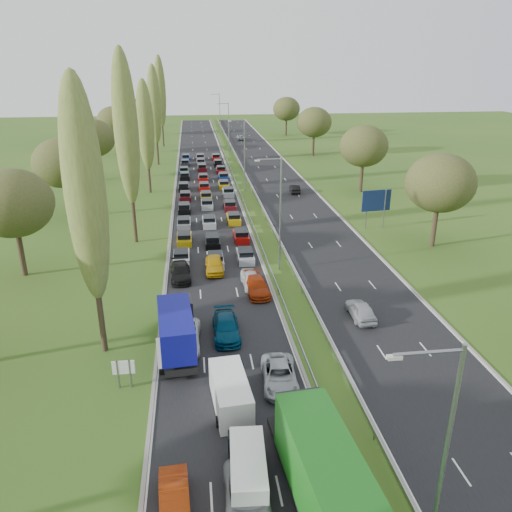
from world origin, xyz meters
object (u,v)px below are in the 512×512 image
blue_lorry (177,328)px  white_van_rear (230,391)px  near_car_1 (174,501)px  near_car_3 (180,272)px  info_sign (124,370)px  near_car_2 (183,338)px  direction_sign (376,202)px  white_van_front (248,467)px  green_lorry (334,499)px

blue_lorry → white_van_rear: bearing=-68.8°
near_car_1 → near_car_3: 28.55m
near_car_1 → info_sign: info_sign is taller
near_car_3 → info_sign: bearing=-104.1°
white_van_rear → near_car_1: bearing=-118.0°
near_car_2 → near_car_3: 13.21m
white_van_rear → blue_lorry: bearing=111.3°
direction_sign → near_car_3: bearing=-152.0°
near_car_3 → info_sign: 18.30m
near_car_2 → white_van_rear: (3.06, -7.53, 0.30)m
blue_lorry → white_van_front: (3.90, -13.49, -0.96)m
near_car_1 → direction_sign: 49.06m
near_car_1 → near_car_2: (0.29, 15.35, 0.10)m
near_car_1 → white_van_front: white_van_front is taller
green_lorry → info_sign: bearing=125.3°
near_car_1 → white_van_rear: white_van_rear is taller
green_lorry → white_van_front: bearing=128.0°
near_car_2 → blue_lorry: size_ratio=0.65×
white_van_rear → direction_sign: bearing=52.5°
direction_sign → blue_lorry: bearing=-133.1°
near_car_2 → green_lorry: (6.98, -17.70, 1.53)m
direction_sign → green_lorry: bearing=-112.0°
near_car_3 → blue_lorry: 13.67m
green_lorry → white_van_front: size_ratio=3.19×
near_car_1 → near_car_2: bearing=85.3°
near_car_1 → info_sign: 11.21m
blue_lorry → white_van_front: bearing=-78.8°
green_lorry → white_van_front: (-3.50, 3.79, -1.38)m
near_car_2 → blue_lorry: bearing=-133.6°
white_van_front → green_lorry: bearing=-43.7°
blue_lorry → near_car_3: bearing=84.9°
blue_lorry → green_lorry: bearing=-71.8°
near_car_1 → info_sign: (-3.60, 10.60, 0.66)m
white_van_front → near_car_3: bearing=101.7°
blue_lorry → white_van_rear: blue_lorry is taller
near_car_2 → info_sign: size_ratio=2.70×
white_van_front → white_van_rear: (-0.41, 6.38, 0.15)m
blue_lorry → near_car_1: bearing=-94.4°
info_sign → direction_sign: bearing=47.5°
white_van_front → white_van_rear: size_ratio=0.86×
white_van_front → info_sign: info_sign is taller
direction_sign → near_car_1: bearing=-121.0°
near_car_1 → green_lorry: size_ratio=0.28×
green_lorry → near_car_3: bearing=98.7°
green_lorry → direction_sign: (17.94, 44.35, 1.23)m
white_van_rear → info_sign: size_ratio=2.56×
near_car_3 → white_van_front: size_ratio=1.07×
info_sign → blue_lorry: bearing=51.4°
green_lorry → info_sign: (-10.86, 12.95, -0.97)m
near_car_3 → near_car_1: bearing=-92.9°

